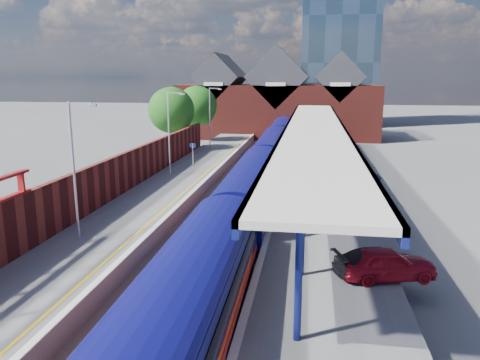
{
  "coord_description": "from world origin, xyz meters",
  "views": [
    {
      "loc": [
        5.24,
        -15.5,
        9.12
      ],
      "look_at": [
        0.75,
        13.82,
        2.6
      ],
      "focal_mm": 35.0,
      "sensor_mm": 36.0,
      "label": 1
    }
  ],
  "objects_px": {
    "parked_car_blue": "(352,175)",
    "lamp_post_c": "(170,128)",
    "lamp_post_b": "(76,162)",
    "platform_sign": "(193,152)",
    "lamp_post_d": "(211,114)",
    "train": "(265,164)",
    "parked_car_dark": "(381,263)",
    "parked_car_silver": "(352,202)",
    "parked_car_red": "(387,264)"
  },
  "relations": [
    {
      "from": "lamp_post_d",
      "to": "parked_car_red",
      "type": "bearing_deg",
      "value": -66.89
    },
    {
      "from": "lamp_post_b",
      "to": "platform_sign",
      "type": "height_order",
      "value": "lamp_post_b"
    },
    {
      "from": "lamp_post_b",
      "to": "parked_car_silver",
      "type": "distance_m",
      "value": 16.19
    },
    {
      "from": "parked_car_dark",
      "to": "parked_car_blue",
      "type": "height_order",
      "value": "parked_car_blue"
    },
    {
      "from": "parked_car_dark",
      "to": "parked_car_blue",
      "type": "distance_m",
      "value": 17.91
    },
    {
      "from": "parked_car_red",
      "to": "parked_car_dark",
      "type": "bearing_deg",
      "value": 24.29
    },
    {
      "from": "train",
      "to": "platform_sign",
      "type": "distance_m",
      "value": 6.7
    },
    {
      "from": "lamp_post_b",
      "to": "lamp_post_c",
      "type": "relative_size",
      "value": 1.0
    },
    {
      "from": "train",
      "to": "lamp_post_b",
      "type": "distance_m",
      "value": 18.46
    },
    {
      "from": "train",
      "to": "lamp_post_c",
      "type": "height_order",
      "value": "lamp_post_c"
    },
    {
      "from": "parked_car_silver",
      "to": "train",
      "type": "bearing_deg",
      "value": 17.77
    },
    {
      "from": "parked_car_red",
      "to": "lamp_post_d",
      "type": "bearing_deg",
      "value": 8.69
    },
    {
      "from": "train",
      "to": "lamp_post_c",
      "type": "distance_m",
      "value": 8.38
    },
    {
      "from": "lamp_post_c",
      "to": "parked_car_dark",
      "type": "relative_size",
      "value": 1.75
    },
    {
      "from": "lamp_post_b",
      "to": "parked_car_dark",
      "type": "xyz_separation_m",
      "value": [
        14.65,
        -2.56,
        -3.41
      ]
    },
    {
      "from": "train",
      "to": "parked_car_blue",
      "type": "bearing_deg",
      "value": -9.05
    },
    {
      "from": "lamp_post_c",
      "to": "platform_sign",
      "type": "height_order",
      "value": "lamp_post_c"
    },
    {
      "from": "parked_car_dark",
      "to": "lamp_post_b",
      "type": "bearing_deg",
      "value": 60.53
    },
    {
      "from": "parked_car_red",
      "to": "parked_car_silver",
      "type": "height_order",
      "value": "parked_car_red"
    },
    {
      "from": "parked_car_blue",
      "to": "parked_car_red",
      "type": "bearing_deg",
      "value": -162.42
    },
    {
      "from": "lamp_post_d",
      "to": "parked_car_dark",
      "type": "bearing_deg",
      "value": -67.04
    },
    {
      "from": "train",
      "to": "parked_car_silver",
      "type": "xyz_separation_m",
      "value": [
        6.36,
        -9.47,
        -0.46
      ]
    },
    {
      "from": "lamp_post_b",
      "to": "parked_car_silver",
      "type": "bearing_deg",
      "value": 26.15
    },
    {
      "from": "parked_car_blue",
      "to": "lamp_post_d",
      "type": "bearing_deg",
      "value": 59.32
    },
    {
      "from": "platform_sign",
      "to": "parked_car_dark",
      "type": "xyz_separation_m",
      "value": [
        13.28,
        -20.56,
        -1.11
      ]
    },
    {
      "from": "platform_sign",
      "to": "parked_car_dark",
      "type": "relative_size",
      "value": 0.62
    },
    {
      "from": "parked_car_silver",
      "to": "lamp_post_b",
      "type": "bearing_deg",
      "value": 100.04
    },
    {
      "from": "lamp_post_b",
      "to": "parked_car_dark",
      "type": "bearing_deg",
      "value": -9.93
    },
    {
      "from": "lamp_post_d",
      "to": "parked_car_red",
      "type": "xyz_separation_m",
      "value": [
        14.86,
        -34.83,
        -3.33
      ]
    },
    {
      "from": "train",
      "to": "parked_car_dark",
      "type": "relative_size",
      "value": 16.46
    },
    {
      "from": "lamp_post_c",
      "to": "parked_car_red",
      "type": "distance_m",
      "value": 24.22
    },
    {
      "from": "platform_sign",
      "to": "parked_car_blue",
      "type": "bearing_deg",
      "value": -11.14
    },
    {
      "from": "lamp_post_d",
      "to": "parked_car_silver",
      "type": "distance_m",
      "value": 28.97
    },
    {
      "from": "parked_car_dark",
      "to": "parked_car_blue",
      "type": "relative_size",
      "value": 0.89
    },
    {
      "from": "parked_car_silver",
      "to": "lamp_post_d",
      "type": "bearing_deg",
      "value": 13.5
    },
    {
      "from": "lamp_post_b",
      "to": "parked_car_dark",
      "type": "distance_m",
      "value": 15.25
    },
    {
      "from": "parked_car_silver",
      "to": "parked_car_red",
      "type": "bearing_deg",
      "value": 167.62
    },
    {
      "from": "train",
      "to": "parked_car_dark",
      "type": "distance_m",
      "value": 20.2
    },
    {
      "from": "train",
      "to": "parked_car_dark",
      "type": "height_order",
      "value": "train"
    },
    {
      "from": "lamp_post_b",
      "to": "platform_sign",
      "type": "distance_m",
      "value": 18.2
    },
    {
      "from": "lamp_post_c",
      "to": "parked_car_blue",
      "type": "xyz_separation_m",
      "value": [
        14.86,
        -0.66,
        -3.37
      ]
    },
    {
      "from": "parked_car_blue",
      "to": "lamp_post_c",
      "type": "bearing_deg",
      "value": 105.05
    },
    {
      "from": "platform_sign",
      "to": "parked_car_red",
      "type": "xyz_separation_m",
      "value": [
        13.5,
        -20.83,
        -1.03
      ]
    },
    {
      "from": "lamp_post_b",
      "to": "parked_car_dark",
      "type": "height_order",
      "value": "lamp_post_b"
    },
    {
      "from": "train",
      "to": "lamp_post_b",
      "type": "height_order",
      "value": "lamp_post_b"
    },
    {
      "from": "parked_car_red",
      "to": "parked_car_blue",
      "type": "distance_m",
      "value": 18.18
    },
    {
      "from": "parked_car_red",
      "to": "parked_car_dark",
      "type": "distance_m",
      "value": 0.36
    },
    {
      "from": "lamp_post_b",
      "to": "platform_sign",
      "type": "relative_size",
      "value": 2.8
    },
    {
      "from": "parked_car_silver",
      "to": "lamp_post_c",
      "type": "bearing_deg",
      "value": 41.5
    },
    {
      "from": "lamp_post_d",
      "to": "train",
      "type": "bearing_deg",
      "value": -63.19
    }
  ]
}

